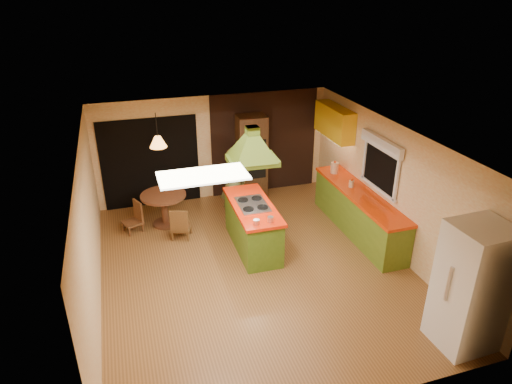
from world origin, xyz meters
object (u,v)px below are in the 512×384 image
object	(u,v)px
refrigerator	(472,287)
wall_oven	(251,157)
canister_large	(335,168)
dining_table	(164,203)
kitchen_island	(253,226)
man	(233,184)

from	to	relation	value
refrigerator	wall_oven	world-z (taller)	wall_oven
wall_oven	canister_large	world-z (taller)	wall_oven
wall_oven	dining_table	world-z (taller)	wall_oven
wall_oven	dining_table	xyz separation A→B (m)	(-2.21, -0.80, -0.51)
kitchen_island	wall_oven	bearing A→B (deg)	74.72
kitchen_island	man	world-z (taller)	man
dining_table	canister_large	distance (m)	3.84
dining_table	kitchen_island	bearing A→B (deg)	-42.93
wall_oven	refrigerator	bearing A→B (deg)	-72.68
kitchen_island	refrigerator	bearing A→B (deg)	-56.80
man	canister_large	distance (m)	2.30
refrigerator	canister_large	size ratio (longest dim) A/B	7.92
wall_oven	canister_large	bearing A→B (deg)	-35.94
man	dining_table	bearing A→B (deg)	-5.81
kitchen_island	man	bearing A→B (deg)	93.25
man	refrigerator	xyz separation A→B (m)	(2.21, -4.72, 0.14)
dining_table	wall_oven	bearing A→B (deg)	20.01
kitchen_island	dining_table	distance (m)	2.12
refrigerator	canister_large	world-z (taller)	refrigerator
kitchen_island	canister_large	xyz separation A→B (m)	(2.23, 1.00, 0.57)
kitchen_island	wall_oven	world-z (taller)	wall_oven
dining_table	canister_large	bearing A→B (deg)	-6.67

